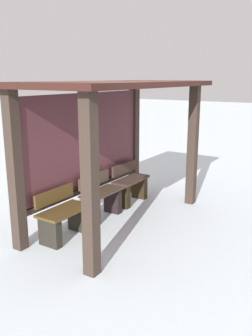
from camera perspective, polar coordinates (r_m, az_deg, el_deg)
ground_plane at (r=6.00m, az=-1.21°, el=-8.52°), size 60.00×60.00×0.00m
bus_shelter at (r=5.70m, az=-3.15°, el=7.52°), size 3.46×1.70×2.26m
bench_left_inside at (r=5.41m, az=-9.84°, el=-7.81°), size 0.82×0.41×0.73m
bench_center_inside at (r=6.07m, az=-3.97°, el=-5.02°), size 0.82×0.36×0.75m
bench_right_inside at (r=6.79m, az=0.68°, el=-2.80°), size 0.82×0.34×0.75m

